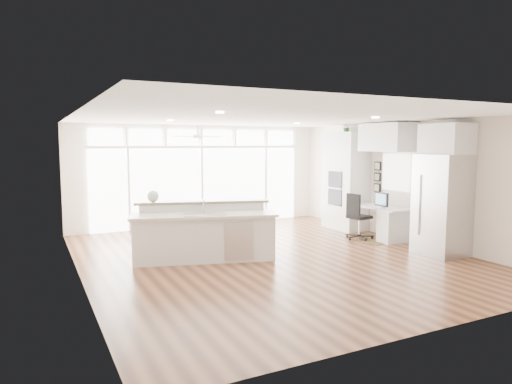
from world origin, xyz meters
name	(u,v)px	position (x,y,z in m)	size (l,w,h in m)	color
floor	(271,257)	(0.00, 0.00, -0.01)	(7.00, 8.00, 0.02)	#492716
ceiling	(272,118)	(0.00, 0.00, 2.70)	(7.00, 8.00, 0.02)	white
wall_back	(201,176)	(0.00, 4.00, 1.35)	(7.00, 0.04, 2.70)	silver
wall_front	(438,218)	(0.00, -4.00, 1.35)	(7.00, 0.04, 2.70)	silver
wall_left	(78,198)	(-3.50, 0.00, 1.35)	(0.04, 8.00, 2.70)	silver
wall_right	(406,182)	(3.50, 0.00, 1.35)	(0.04, 8.00, 2.70)	silver
glass_wall	(202,187)	(0.00, 3.94, 1.05)	(5.80, 0.06, 2.08)	white
transom_row	(201,137)	(0.00, 3.94, 2.38)	(5.90, 0.06, 0.40)	white
desk_window	(396,172)	(3.46, 0.30, 1.55)	(0.04, 0.85, 0.85)	white
ceiling_fan	(198,132)	(-0.50, 2.80, 2.48)	(1.16, 1.16, 0.32)	silver
recessed_lights	(267,119)	(0.00, 0.20, 2.68)	(3.40, 3.00, 0.02)	beige
oven_cabinet	(345,181)	(3.17, 1.80, 1.25)	(0.64, 1.20, 2.50)	silver
desk_nook	(384,223)	(3.13, 0.30, 0.38)	(0.72, 1.30, 0.76)	silver
upper_cabinets	(387,137)	(3.17, 0.30, 2.35)	(0.64, 1.30, 0.64)	silver
refrigerator	(442,205)	(3.11, -1.35, 1.00)	(0.76, 0.90, 2.00)	#B8B8BD
fridge_cabinet	(447,139)	(3.17, -1.35, 2.30)	(0.64, 0.90, 0.60)	silver
framed_photos	(377,177)	(3.46, 0.92, 1.40)	(0.06, 0.22, 0.80)	black
kitchen_island	(204,232)	(-1.25, 0.35, 0.54)	(2.73, 1.03, 1.09)	silver
rug	(375,241)	(2.81, 0.20, 0.01)	(0.80, 0.58, 0.01)	#322310
office_chair	(359,217)	(2.62, 0.55, 0.53)	(0.55, 0.51, 1.06)	black
fishbowl	(153,196)	(-2.05, 1.01, 1.20)	(0.23, 0.23, 0.23)	silver
monitor	(382,199)	(3.05, 0.30, 0.94)	(0.07, 0.43, 0.36)	black
keyboard	(376,207)	(2.88, 0.30, 0.77)	(0.13, 0.34, 0.02)	silver
potted_plant	(347,128)	(3.17, 1.80, 2.61)	(0.25, 0.28, 0.21)	#255626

